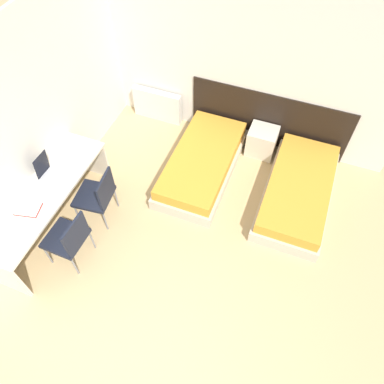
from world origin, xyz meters
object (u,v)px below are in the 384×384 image
chair_near_notebook (69,237)px  bed_near_door (298,191)px  laptop (51,173)px  nightstand (262,141)px  bed_near_window (202,164)px  chair_near_laptop (98,194)px

chair_near_notebook → bed_near_door: bearing=39.8°
laptop → nightstand: bearing=43.8°
bed_near_door → nightstand: nightstand is taller
chair_near_notebook → laptop: size_ratio=2.44×
bed_near_window → laptop: laptop is taller
bed_near_window → laptop: 2.23m
bed_near_door → bed_near_window: bearing=180.0°
chair_near_laptop → chair_near_notebook: 0.72m
laptop → chair_near_notebook: bearing=-46.0°
nightstand → chair_near_laptop: bearing=-131.0°
chair_near_laptop → chair_near_notebook: same height
bed_near_window → laptop: (-1.61, -1.40, 0.64)m
bed_near_door → laptop: size_ratio=5.21×
bed_near_window → nightstand: 1.07m
bed_near_window → nightstand: bearing=45.5°
nightstand → laptop: bearing=-137.5°
chair_near_notebook → laptop: 0.90m
bed_near_door → chair_near_notebook: chair_near_notebook is taller
bed_near_door → chair_near_laptop: bearing=-153.0°
nightstand → laptop: 3.26m
chair_near_notebook → laptop: laptop is taller
chair_near_notebook → chair_near_laptop: bearing=91.5°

